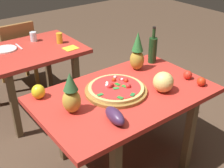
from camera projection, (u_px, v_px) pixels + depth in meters
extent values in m
plane|color=#4C3828|center=(123.00, 163.00, 2.58)|extent=(10.00, 10.00, 0.00)
cube|color=brown|center=(189.00, 138.00, 2.35)|extent=(0.06, 0.06, 0.69)
cube|color=brown|center=(62.00, 127.00, 2.47)|extent=(0.06, 0.06, 0.69)
cube|color=brown|center=(129.00, 99.00, 2.87)|extent=(0.06, 0.06, 0.69)
cube|color=red|center=(124.00, 95.00, 2.23)|extent=(1.36, 0.85, 0.04)
cube|color=brown|center=(14.00, 107.00, 2.74)|extent=(0.06, 0.06, 0.69)
cube|color=brown|center=(77.00, 85.00, 3.10)|extent=(0.06, 0.06, 0.69)
cube|color=brown|center=(48.00, 64.00, 3.57)|extent=(0.06, 0.06, 0.69)
cube|color=#B73227|center=(29.00, 51.00, 2.98)|extent=(1.06, 0.78, 0.04)
cube|color=olive|center=(26.00, 62.00, 3.95)|extent=(0.04, 0.04, 0.41)
cube|color=olive|center=(2.00, 68.00, 3.78)|extent=(0.04, 0.04, 0.41)
cube|color=olive|center=(36.00, 70.00, 3.72)|extent=(0.04, 0.04, 0.41)
cube|color=olive|center=(11.00, 78.00, 3.55)|extent=(0.04, 0.04, 0.41)
cube|color=olive|center=(16.00, 53.00, 3.64)|extent=(0.40, 0.40, 0.04)
cube|color=olive|center=(19.00, 41.00, 3.41)|extent=(0.40, 0.04, 0.40)
cylinder|color=olive|center=(116.00, 91.00, 2.22)|extent=(0.48, 0.48, 0.02)
cylinder|color=#DCAD63|center=(116.00, 88.00, 2.21)|extent=(0.42, 0.42, 0.02)
cylinder|color=red|center=(116.00, 87.00, 2.20)|extent=(0.37, 0.37, 0.00)
sphere|color=red|center=(128.00, 86.00, 2.19)|extent=(0.04, 0.04, 0.04)
sphere|color=red|center=(114.00, 80.00, 2.27)|extent=(0.03, 0.03, 0.03)
sphere|color=red|center=(121.00, 79.00, 2.29)|extent=(0.03, 0.03, 0.03)
sphere|color=red|center=(112.00, 85.00, 2.20)|extent=(0.03, 0.03, 0.03)
sphere|color=red|center=(126.00, 81.00, 2.26)|extent=(0.03, 0.03, 0.03)
sphere|color=red|center=(126.00, 80.00, 2.27)|extent=(0.03, 0.03, 0.03)
sphere|color=red|center=(110.00, 86.00, 2.18)|extent=(0.04, 0.04, 0.04)
cube|color=#217C24|center=(117.00, 84.00, 2.22)|extent=(0.03, 0.05, 0.00)
cube|color=#32802A|center=(124.00, 86.00, 2.20)|extent=(0.04, 0.05, 0.00)
cube|color=#257236|center=(133.00, 95.00, 2.09)|extent=(0.05, 0.04, 0.00)
cube|color=#297A34|center=(100.00, 95.00, 2.09)|extent=(0.04, 0.03, 0.00)
cube|color=#267A2D|center=(120.00, 98.00, 2.05)|extent=(0.04, 0.05, 0.00)
cube|color=#308336|center=(116.00, 88.00, 2.17)|extent=(0.05, 0.04, 0.00)
sphere|color=white|center=(107.00, 83.00, 2.23)|extent=(0.03, 0.03, 0.03)
sphere|color=white|center=(107.00, 85.00, 2.20)|extent=(0.03, 0.03, 0.03)
sphere|color=white|center=(122.00, 79.00, 2.28)|extent=(0.02, 0.02, 0.02)
sphere|color=white|center=(115.00, 77.00, 2.32)|extent=(0.02, 0.02, 0.02)
sphere|color=white|center=(107.00, 85.00, 2.20)|extent=(0.03, 0.03, 0.03)
cylinder|color=#1A3919|center=(153.00, 50.00, 2.65)|extent=(0.08, 0.08, 0.23)
cylinder|color=#1A3919|center=(154.00, 33.00, 2.57)|extent=(0.03, 0.03, 0.09)
cylinder|color=black|center=(154.00, 28.00, 2.54)|extent=(0.03, 0.03, 0.02)
ellipsoid|color=#AB872F|center=(137.00, 60.00, 2.53)|extent=(0.12, 0.12, 0.18)
cone|color=#2C7233|center=(138.00, 42.00, 2.45)|extent=(0.10, 0.10, 0.17)
ellipsoid|color=gold|center=(72.00, 101.00, 1.96)|extent=(0.13, 0.13, 0.17)
cone|color=#336334|center=(70.00, 81.00, 1.89)|extent=(0.10, 0.10, 0.13)
sphere|color=#E4C96F|center=(163.00, 82.00, 2.20)|extent=(0.16, 0.16, 0.16)
ellipsoid|color=yellow|center=(38.00, 92.00, 2.13)|extent=(0.10, 0.10, 0.11)
ellipsoid|color=#3D2243|center=(115.00, 116.00, 1.88)|extent=(0.12, 0.21, 0.09)
sphere|color=red|center=(188.00, 75.00, 2.40)|extent=(0.07, 0.07, 0.07)
sphere|color=red|center=(201.00, 82.00, 2.30)|extent=(0.07, 0.07, 0.07)
cylinder|color=gold|center=(59.00, 38.00, 3.11)|extent=(0.07, 0.07, 0.11)
cylinder|color=silver|center=(33.00, 37.00, 3.16)|extent=(0.07, 0.07, 0.10)
cylinder|color=white|center=(6.00, 49.00, 2.96)|extent=(0.22, 0.22, 0.02)
cube|color=silver|center=(19.00, 46.00, 3.03)|extent=(0.02, 0.18, 0.01)
cube|color=yellow|center=(71.00, 48.00, 2.99)|extent=(0.15, 0.13, 0.01)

